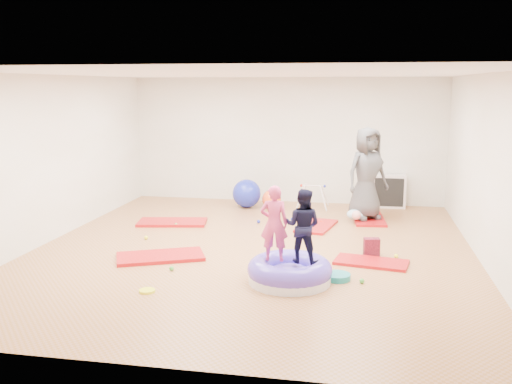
# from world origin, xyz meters

# --- Properties ---
(room) EXTENTS (7.01, 8.01, 2.81)m
(room) POSITION_xyz_m (0.00, 0.00, 1.40)
(room) COLOR #A26F50
(room) RESTS_ON ground
(gym_mat_front_left) EXTENTS (1.47, 1.14, 0.05)m
(gym_mat_front_left) POSITION_xyz_m (-1.31, -0.70, 0.03)
(gym_mat_front_left) COLOR red
(gym_mat_front_left) RESTS_ON ground
(gym_mat_mid_left) EXTENTS (1.39, 0.86, 0.05)m
(gym_mat_mid_left) POSITION_xyz_m (-1.86, 1.47, 0.03)
(gym_mat_mid_left) COLOR red
(gym_mat_mid_left) RESTS_ON ground
(gym_mat_center_back) EXTENTS (0.77, 1.21, 0.05)m
(gym_mat_center_back) POSITION_xyz_m (0.89, 1.70, 0.02)
(gym_mat_center_back) COLOR red
(gym_mat_center_back) RESTS_ON ground
(gym_mat_right) EXTENTS (1.14, 0.71, 0.04)m
(gym_mat_right) POSITION_xyz_m (1.88, -0.38, 0.02)
(gym_mat_right) COLOR red
(gym_mat_right) RESTS_ON ground
(gym_mat_rear_right) EXTENTS (0.69, 1.22, 0.05)m
(gym_mat_rear_right) POSITION_xyz_m (1.86, 2.45, 0.02)
(gym_mat_rear_right) COLOR red
(gym_mat_rear_right) RESTS_ON ground
(inflatable_cushion) EXTENTS (1.15, 1.15, 0.36)m
(inflatable_cushion) POSITION_xyz_m (0.78, -1.41, 0.14)
(inflatable_cushion) COLOR silver
(inflatable_cushion) RESTS_ON ground
(child_pink) EXTENTS (0.40, 0.28, 1.04)m
(child_pink) POSITION_xyz_m (0.56, -1.38, 0.85)
(child_pink) COLOR #D33B70
(child_pink) RESTS_ON inflatable_cushion
(child_navy) EXTENTS (0.55, 0.47, 1.00)m
(child_navy) POSITION_xyz_m (0.95, -1.38, 0.83)
(child_navy) COLOR black
(child_navy) RESTS_ON inflatable_cushion
(adult_caregiver) EXTENTS (1.04, 0.97, 1.79)m
(adult_caregiver) POSITION_xyz_m (1.80, 2.40, 0.94)
(adult_caregiver) COLOR #414143
(adult_caregiver) RESTS_ON gym_mat_rear_right
(infant) EXTENTS (0.37, 0.38, 0.22)m
(infant) POSITION_xyz_m (1.62, 2.20, 0.16)
(infant) COLOR #A7D4EC
(infant) RESTS_ON gym_mat_rear_right
(ball_pit_balls) EXTENTS (4.26, 3.49, 0.07)m
(ball_pit_balls) POSITION_xyz_m (0.07, 0.61, 0.03)
(ball_pit_balls) COLOR #1B26AA
(ball_pit_balls) RESTS_ON ground
(exercise_ball_blue) EXTENTS (0.62, 0.62, 0.62)m
(exercise_ball_blue) POSITION_xyz_m (-0.75, 3.19, 0.31)
(exercise_ball_blue) COLOR #1B26AA
(exercise_ball_blue) RESTS_ON ground
(exercise_ball_orange) EXTENTS (0.41, 0.41, 0.41)m
(exercise_ball_orange) POSITION_xyz_m (-0.20, 3.18, 0.21)
(exercise_ball_orange) COLOR #FF5823
(exercise_ball_orange) RESTS_ON ground
(infant_play_gym) EXTENTS (0.67, 0.64, 0.52)m
(infant_play_gym) POSITION_xyz_m (0.68, 3.32, 0.35)
(infant_play_gym) COLOR silver
(infant_play_gym) RESTS_ON ground
(cube_shelf) EXTENTS (0.72, 0.35, 0.72)m
(cube_shelf) POSITION_xyz_m (2.29, 3.79, 0.36)
(cube_shelf) COLOR silver
(cube_shelf) RESTS_ON ground
(balance_disc) EXTENTS (0.37, 0.37, 0.08)m
(balance_disc) POSITION_xyz_m (1.41, -1.19, 0.04)
(balance_disc) COLOR teal
(balance_disc) RESTS_ON ground
(backpack) EXTENTS (0.26, 0.19, 0.28)m
(backpack) POSITION_xyz_m (1.89, 0.04, 0.14)
(backpack) COLOR #AC1C3B
(backpack) RESTS_ON ground
(yellow_toy) EXTENTS (0.21, 0.21, 0.03)m
(yellow_toy) POSITION_xyz_m (-0.97, -2.13, 0.02)
(yellow_toy) COLOR #F5FF21
(yellow_toy) RESTS_ON ground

